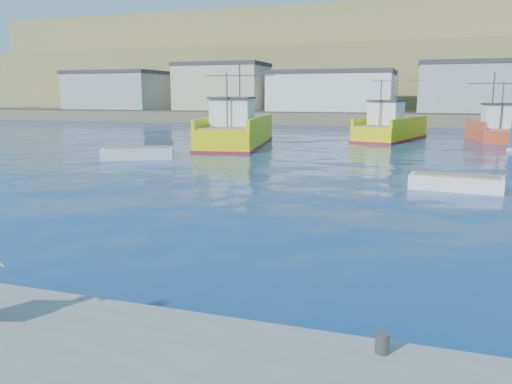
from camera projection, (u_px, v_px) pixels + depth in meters
ground at (255, 279)px, 11.14m from camera, size 260.00×260.00×0.00m
dock_bollards at (222, 319)px, 7.66m from camera, size 36.20×0.20×0.30m
far_shore at (410, 73)px, 111.17m from camera, size 200.00×81.00×24.00m
trawler_yellow_a at (236, 132)px, 40.51m from camera, size 6.31×13.34×6.71m
trawler_yellow_b at (390, 129)px, 45.85m from camera, size 6.40×11.30×6.44m
boat_orange at (493, 129)px, 45.03m from camera, size 4.42×8.74×6.10m
skiff_left at (137, 154)px, 31.94m from camera, size 4.64×3.43×0.96m
skiff_mid at (455, 184)px, 21.52m from camera, size 3.91×1.74×0.82m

